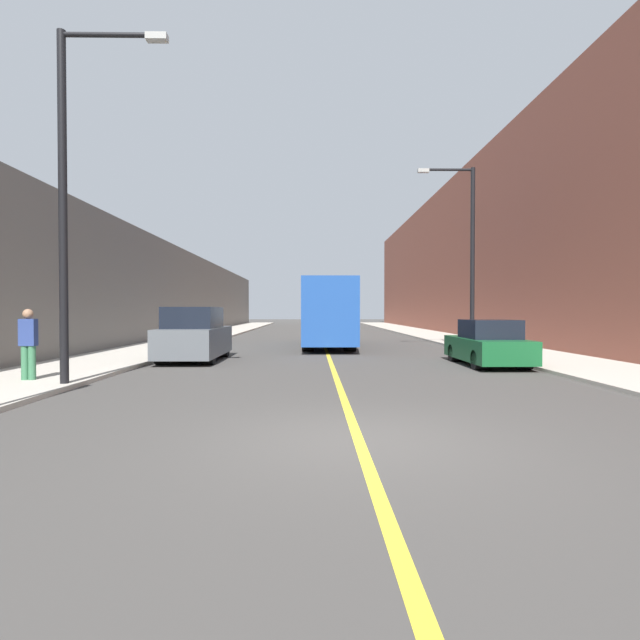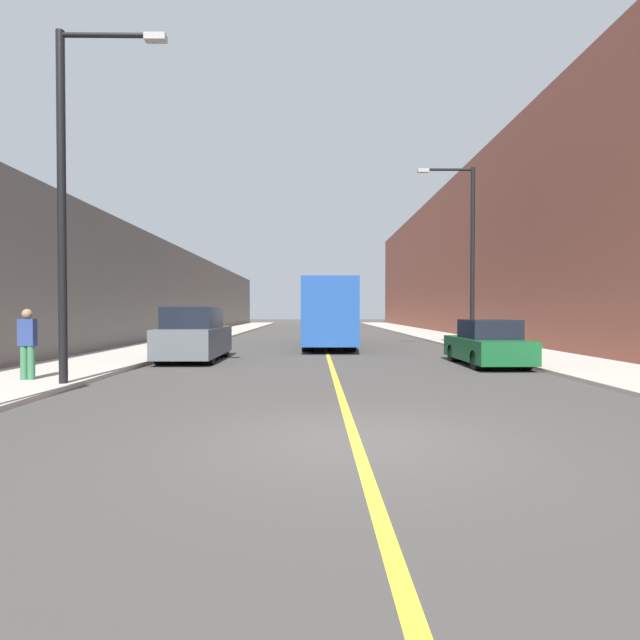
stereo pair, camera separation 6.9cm
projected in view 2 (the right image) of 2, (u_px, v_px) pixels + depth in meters
The scene contains 12 objects.
ground_plane at pixel (355, 441), 7.09m from camera, with size 200.00×200.00×0.00m, color #3F3D3A.
sidewalk_left at pixel (212, 335), 36.97m from camera, with size 3.65×72.00×0.11m, color #B2AA9E.
sidewalk_right at pixel (430, 335), 37.18m from camera, with size 3.65×72.00×0.11m, color #B2AA9E.
building_row_left at pixel (160, 293), 36.86m from camera, with size 4.00×72.00×6.29m, color #66605B.
building_row_right at pixel (481, 255), 37.12m from camera, with size 4.00×72.00×11.95m, color brown.
road_center_line at pixel (322, 335), 37.08m from camera, with size 0.16×72.00×0.01m, color gold.
bus at pixel (327, 312), 25.80m from camera, with size 2.45×10.36×3.31m.
parked_suv_left at pixel (194, 336), 18.36m from camera, with size 1.98×4.59×1.98m.
car_right_near at pixel (487, 345), 16.75m from camera, with size 1.79×4.23×1.55m.
street_lamp_left at pixel (70, 185), 11.84m from camera, with size 2.60×0.24×8.35m.
street_lamp_right at pixel (468, 247), 22.46m from camera, with size 2.60×0.24×8.18m.
pedestrian at pixel (27, 343), 12.52m from camera, with size 0.39×0.25×1.78m.
Camera 2 is at (-0.59, -7.04, 1.85)m, focal length 28.00 mm.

